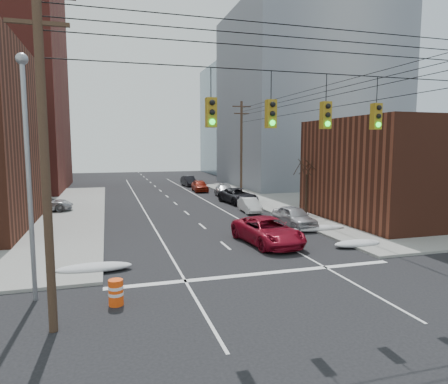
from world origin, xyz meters
TOP-DOWN VIEW (x-y plane):
  - ground at (0.00, 0.00)m, footprint 160.00×160.00m
  - sidewalk_ne at (27.00, 27.00)m, footprint 40.00×40.00m
  - building_office at (22.00, 44.00)m, footprint 22.00×20.00m
  - building_glass at (24.00, 70.00)m, footprint 20.00×18.00m
  - building_storefront at (18.00, 16.00)m, footprint 16.00×12.00m
  - utility_pole_left at (-8.50, 3.00)m, footprint 2.20×0.28m
  - utility_pole_far at (8.50, 34.00)m, footprint 2.20×0.28m
  - traffic_signals at (0.10, 2.97)m, footprint 17.00×0.42m
  - street_light at (-9.50, 6.00)m, footprint 0.44×0.44m
  - bare_tree at (9.59, 20.00)m, footprint 2.09×2.20m
  - snow_nw at (-7.40, 9.00)m, footprint 3.50×1.08m
  - snow_ne at (7.40, 9.50)m, footprint 3.00×1.08m
  - snow_east_far at (7.40, 14.00)m, footprint 4.00×1.08m
  - red_pickup at (2.58, 11.70)m, footprint 3.26×6.03m
  - parked_car_a at (6.40, 15.81)m, footprint 2.05×4.60m
  - parked_car_b at (5.48, 22.79)m, footprint 1.58×3.91m
  - parked_car_c at (6.24, 28.32)m, footprint 3.19×5.84m
  - parked_car_d at (6.40, 33.68)m, footprint 2.49×5.04m
  - parked_car_e at (4.80, 39.71)m, footprint 1.97×4.45m
  - parked_car_f at (4.80, 46.97)m, footprint 1.77×4.50m
  - lot_car_b at (-12.06, 27.63)m, footprint 4.74×2.20m
  - construction_barrel at (-6.50, 4.62)m, footprint 0.70×0.70m

SIDE VIEW (x-z plane):
  - ground at x=0.00m, z-range 0.00..0.00m
  - sidewalk_ne at x=27.00m, z-range 0.00..0.15m
  - snow_nw at x=-7.40m, z-range 0.00..0.42m
  - snow_ne at x=7.40m, z-range 0.00..0.42m
  - snow_east_far at x=7.40m, z-range 0.00..0.42m
  - construction_barrel at x=-6.50m, z-range 0.01..1.00m
  - parked_car_b at x=5.48m, z-range 0.00..1.26m
  - parked_car_d at x=6.40m, z-range 0.00..1.41m
  - parked_car_f at x=4.80m, z-range 0.00..1.46m
  - parked_car_e at x=4.80m, z-range 0.00..1.49m
  - parked_car_a at x=6.40m, z-range 0.00..1.54m
  - parked_car_c at x=6.24m, z-range 0.00..1.55m
  - red_pickup at x=2.58m, z-range 0.00..1.61m
  - lot_car_b at x=-12.06m, z-range 0.15..1.47m
  - bare_tree at x=9.59m, z-range -0.15..4.79m
  - building_storefront at x=18.00m, z-range 0.00..8.00m
  - street_light at x=-9.50m, z-range 0.88..10.20m
  - utility_pole_left at x=-8.50m, z-range 0.28..11.28m
  - utility_pole_far at x=8.50m, z-range 0.28..11.28m
  - traffic_signals at x=0.10m, z-range 6.16..8.18m
  - building_glass at x=24.00m, z-range 0.00..22.00m
  - building_office at x=22.00m, z-range 0.00..25.00m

